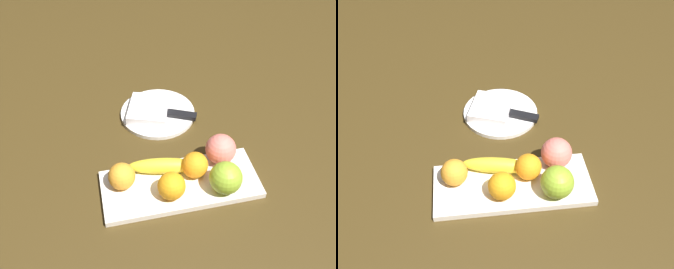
{
  "view_description": "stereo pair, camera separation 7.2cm",
  "coord_description": "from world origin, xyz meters",
  "views": [
    {
      "loc": [
        0.17,
        0.59,
        0.72
      ],
      "look_at": [
        0.02,
        -0.09,
        0.05
      ],
      "focal_mm": 42.55,
      "sensor_mm": 36.0,
      "label": 1
    },
    {
      "loc": [
        0.1,
        0.61,
        0.72
      ],
      "look_at": [
        0.02,
        -0.09,
        0.05
      ],
      "focal_mm": 42.55,
      "sensor_mm": 36.0,
      "label": 2
    }
  ],
  "objects": [
    {
      "name": "folded_napkin",
      "position": [
        0.04,
        -0.22,
        0.02
      ],
      "size": [
        0.13,
        0.14,
        0.02
      ],
      "primitive_type": "cube",
      "rotation": [
        0.0,
        0.0,
        -0.33
      ],
      "color": "white",
      "rests_on": "dinner_plate"
    },
    {
      "name": "banana",
      "position": [
        0.05,
        -0.01,
        0.03
      ],
      "size": [
        0.17,
        0.07,
        0.04
      ],
      "primitive_type": "ellipsoid",
      "rotation": [
        0.0,
        0.0,
        2.96
      ],
      "color": "yellow",
      "rests_on": "fruit_tray"
    },
    {
      "name": "ground_plane",
      "position": [
        0.0,
        0.0,
        0.0
      ],
      "size": [
        2.4,
        2.4,
        0.0
      ],
      "primitive_type": "plane",
      "color": "#3F2F13"
    },
    {
      "name": "orange_center",
      "position": [
        0.15,
        0.01,
        0.05
      ],
      "size": [
        0.06,
        0.06,
        0.06
      ],
      "primitive_type": "sphere",
      "color": "orange",
      "rests_on": "fruit_tray"
    },
    {
      "name": "peach",
      "position": [
        -0.09,
        -0.01,
        0.05
      ],
      "size": [
        0.07,
        0.07,
        0.07
      ],
      "primitive_type": "sphere",
      "color": "#EA7467",
      "rests_on": "fruit_tray"
    },
    {
      "name": "orange_near_apple",
      "position": [
        -0.02,
        0.02,
        0.05
      ],
      "size": [
        0.06,
        0.06,
        0.06
      ],
      "primitive_type": "sphere",
      "color": "orange",
      "rests_on": "fruit_tray"
    },
    {
      "name": "knife",
      "position": [
        -0.02,
        -0.2,
        0.02
      ],
      "size": [
        0.17,
        0.1,
        0.01
      ],
      "rotation": [
        0.0,
        0.0,
        -0.43
      ],
      "color": "silver",
      "rests_on": "dinner_plate"
    },
    {
      "name": "dinner_plate",
      "position": [
        0.02,
        -0.22,
        0.01
      ],
      "size": [
        0.2,
        0.2,
        0.01
      ],
      "primitive_type": "cylinder",
      "color": "white",
      "rests_on": "ground_plane"
    },
    {
      "name": "orange_near_banana",
      "position": [
        0.05,
        0.07,
        0.05
      ],
      "size": [
        0.06,
        0.06,
        0.06
      ],
      "primitive_type": "sphere",
      "color": "orange",
      "rests_on": "fruit_tray"
    },
    {
      "name": "fruit_tray",
      "position": [
        0.02,
        0.04,
        0.01
      ],
      "size": [
        0.36,
        0.15,
        0.02
      ],
      "primitive_type": "cube",
      "color": "white",
      "rests_on": "ground_plane"
    },
    {
      "name": "apple",
      "position": [
        -0.07,
        0.07,
        0.05
      ],
      "size": [
        0.07,
        0.07,
        0.07
      ],
      "primitive_type": "sphere",
      "color": "#8BAF2B",
      "rests_on": "fruit_tray"
    }
  ]
}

